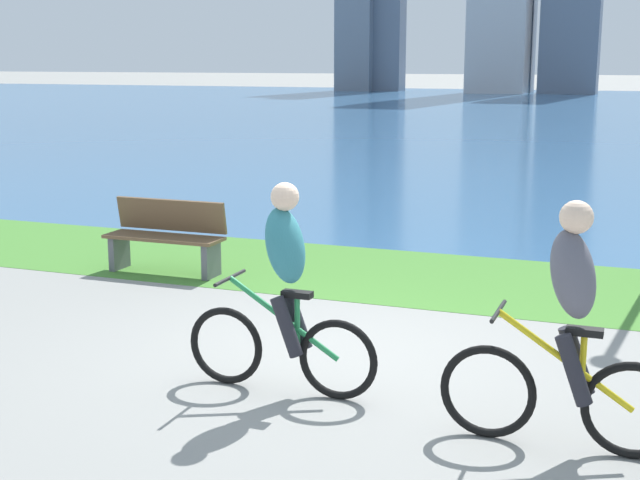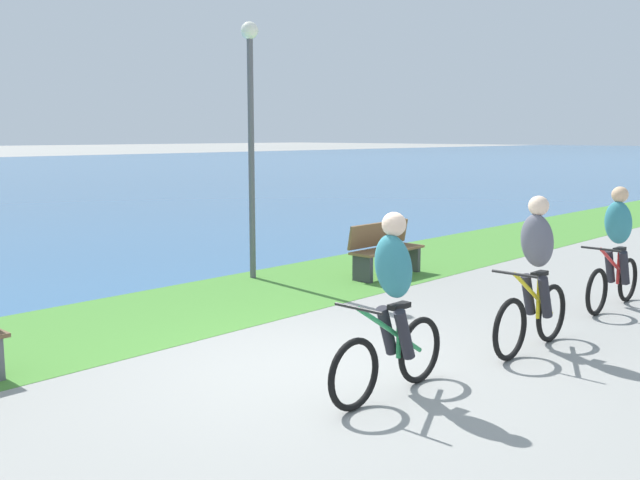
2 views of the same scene
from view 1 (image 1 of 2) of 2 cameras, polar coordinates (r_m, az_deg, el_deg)
The scene contains 6 objects.
ground_plane at distance 7.95m, azimuth 0.96°, elevation -7.51°, with size 300.00×300.00×0.00m, color gray.
grass_strip_bayside at distance 10.81m, azimuth 6.57°, elevation -2.38°, with size 120.00×2.75×0.01m, color #478433.
bay_water_surface at distance 45.36m, azimuth 17.71°, elevation 7.77°, with size 300.00×67.32×0.00m, color #386693.
cyclist_lead at distance 6.90m, azimuth -2.34°, elevation -3.24°, with size 1.61×0.52×1.68m.
cyclist_trailing at distance 6.11m, azimuth 15.68°, elevation -5.57°, with size 1.62×0.52×1.71m.
bench_far_along_path at distance 11.07m, azimuth -9.90°, elevation 0.22°, with size 1.50×0.47×0.90m.
Camera 1 is at (2.54, -7.07, 2.60)m, focal length 49.58 mm.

